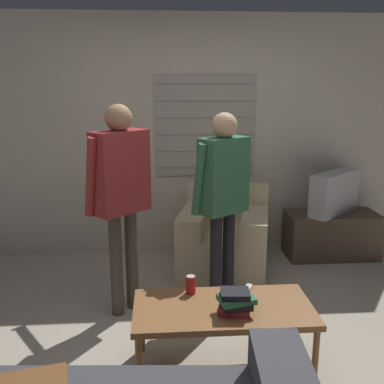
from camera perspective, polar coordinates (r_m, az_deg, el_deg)
The scene contains 11 objects.
ground_plane at distance 3.38m, azimuth 0.97°, elevation -19.54°, with size 16.00×16.00×0.00m, color #B2A893.
wall_back at distance 4.88m, azimuth -1.03°, elevation 7.03°, with size 5.20×0.08×2.55m.
armchair_beige at distance 4.50m, azimuth 4.18°, elevation -5.93°, with size 1.01×1.06×0.83m.
coffee_table at distance 3.00m, azimuth 3.98°, elevation -14.95°, with size 1.16×0.57×0.45m.
tv_stand at distance 5.11m, azimuth 17.25°, elevation -5.20°, with size 0.97×0.45×0.49m.
tv at distance 4.99m, azimuth 17.60°, elevation -0.11°, with size 0.66×0.60×0.45m.
person_left_standing at distance 3.55m, azimuth -9.12°, elevation 1.07°, with size 0.52×0.86×1.70m.
person_right_standing at distance 3.65m, azimuth 3.90°, elevation 0.62°, with size 0.50×0.76×1.63m.
book_stack at distance 2.88m, azimuth 5.56°, elevation -13.72°, with size 0.25×0.20×0.15m.
soda_can at distance 3.11m, azimuth -0.16°, elevation -11.68°, with size 0.07×0.07×0.13m.
spare_remote at distance 3.19m, azimuth 7.06°, elevation -12.18°, with size 0.09×0.13×0.02m.
Camera 1 is at (-0.26, -2.81, 1.86)m, focal length 42.00 mm.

